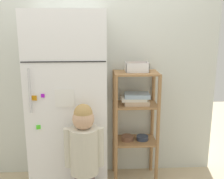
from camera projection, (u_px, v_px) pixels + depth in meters
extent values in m
cube|color=silver|center=(93.00, 73.00, 2.91)|extent=(2.65, 0.03, 2.25)
cube|color=white|center=(69.00, 105.00, 2.63)|extent=(0.70, 0.61, 1.75)
cube|color=black|center=(64.00, 62.00, 2.22)|extent=(0.69, 0.01, 0.01)
cylinder|color=silver|center=(30.00, 91.00, 2.24)|extent=(0.02, 0.02, 0.37)
cube|color=white|center=(65.00, 98.00, 2.29)|extent=(0.16, 0.00, 0.15)
cube|color=#A816CC|center=(43.00, 96.00, 2.27)|extent=(0.03, 0.02, 0.03)
cube|color=orange|center=(34.00, 98.00, 2.27)|extent=(0.04, 0.02, 0.04)
cube|color=#4DE228|center=(38.00, 127.00, 2.33)|extent=(0.04, 0.02, 0.04)
cylinder|color=beige|center=(84.00, 151.00, 2.28)|extent=(0.24, 0.24, 0.40)
sphere|color=beige|center=(84.00, 126.00, 2.31)|extent=(0.10, 0.10, 0.10)
sphere|color=tan|center=(83.00, 119.00, 2.22)|extent=(0.18, 0.18, 0.18)
sphere|color=tan|center=(83.00, 113.00, 2.20)|extent=(0.15, 0.15, 0.15)
cylinder|color=beige|center=(68.00, 148.00, 2.27)|extent=(0.07, 0.07, 0.34)
cylinder|color=beige|center=(100.00, 147.00, 2.28)|extent=(0.07, 0.07, 0.34)
cylinder|color=#9E7247|center=(116.00, 133.00, 2.72)|extent=(0.04, 0.04, 1.17)
cylinder|color=#9E7247|center=(158.00, 132.00, 2.75)|extent=(0.04, 0.04, 1.17)
cylinder|color=#9E7247|center=(114.00, 123.00, 3.00)|extent=(0.04, 0.04, 1.17)
cylinder|color=#9E7247|center=(152.00, 122.00, 3.02)|extent=(0.04, 0.04, 1.17)
cube|color=#9E7247|center=(136.00, 73.00, 2.74)|extent=(0.44, 0.30, 0.02)
cube|color=#9E7247|center=(136.00, 105.00, 2.81)|extent=(0.44, 0.30, 0.02)
cube|color=#9E7247|center=(135.00, 141.00, 2.91)|extent=(0.44, 0.30, 0.02)
cube|color=#C6AD8E|center=(136.00, 102.00, 2.79)|extent=(0.25, 0.18, 0.04)
cube|color=silver|center=(134.00, 99.00, 2.78)|extent=(0.25, 0.18, 0.03)
cube|color=#99B2C6|center=(137.00, 95.00, 2.77)|extent=(0.26, 0.19, 0.04)
cylinder|color=brown|center=(127.00, 138.00, 2.90)|extent=(0.13, 0.13, 0.05)
cylinder|color=#2D384C|center=(142.00, 138.00, 2.91)|extent=(0.12, 0.12, 0.04)
cube|color=white|center=(137.00, 72.00, 2.74)|extent=(0.23, 0.16, 0.01)
cube|color=white|center=(138.00, 68.00, 2.66)|extent=(0.23, 0.01, 0.10)
cube|color=white|center=(136.00, 66.00, 2.81)|extent=(0.23, 0.01, 0.10)
cube|color=white|center=(126.00, 67.00, 2.73)|extent=(0.01, 0.16, 0.10)
cube|color=white|center=(148.00, 67.00, 2.74)|extent=(0.01, 0.16, 0.10)
sphere|color=#A14125|center=(136.00, 68.00, 2.76)|extent=(0.06, 0.06, 0.06)
sphere|color=maroon|center=(140.00, 68.00, 2.72)|extent=(0.08, 0.08, 0.08)
sphere|color=maroon|center=(139.00, 68.00, 2.74)|extent=(0.06, 0.06, 0.06)
sphere|color=orange|center=(134.00, 68.00, 2.72)|extent=(0.08, 0.08, 0.08)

